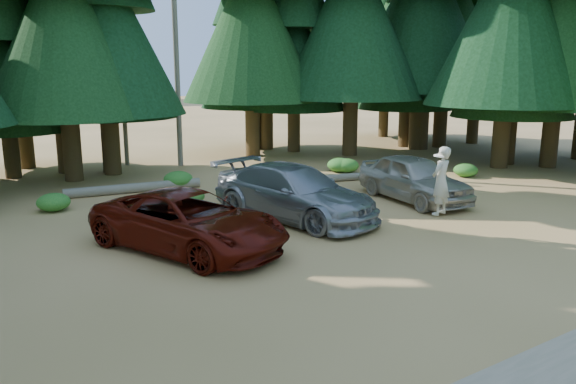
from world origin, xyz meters
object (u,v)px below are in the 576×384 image
object	(u,v)px
silver_minivan_right	(414,178)
log_mid	(275,182)
red_pickup	(189,221)
log_left	(134,188)
frisbee_player	(441,181)
silver_minivan_center	(294,192)
log_right	(345,177)

from	to	relation	value
silver_minivan_right	log_mid	bearing A→B (deg)	125.92
red_pickup	log_left	bearing A→B (deg)	60.93
red_pickup	frisbee_player	distance (m)	6.56
red_pickup	silver_minivan_right	bearing A→B (deg)	-15.80
log_left	red_pickup	bearing A→B (deg)	-90.03
silver_minivan_center	silver_minivan_right	distance (m)	4.63
frisbee_player	log_mid	bearing A→B (deg)	-103.38
log_left	log_mid	distance (m)	5.16
silver_minivan_right	log_right	bearing A→B (deg)	93.88
silver_minivan_right	frisbee_player	size ratio (longest dim) A/B	2.49
silver_minivan_center	log_right	bearing A→B (deg)	23.38
red_pickup	silver_minivan_center	world-z (taller)	silver_minivan_center
log_left	log_right	distance (m)	8.03
frisbee_player	log_left	world-z (taller)	frisbee_player
silver_minivan_center	silver_minivan_right	world-z (taller)	silver_minivan_center
silver_minivan_right	log_mid	world-z (taller)	silver_minivan_right
log_mid	log_right	distance (m)	2.87
silver_minivan_right	frisbee_player	xyz separation A→B (m)	(-2.33, -3.21, 0.69)
silver_minivan_center	silver_minivan_right	size ratio (longest dim) A/B	1.20
silver_minivan_center	log_right	xyz separation A→B (m)	(4.87, 3.65, -0.64)
frisbee_player	log_mid	size ratio (longest dim) A/B	0.55
silver_minivan_center	log_right	distance (m)	6.12
red_pickup	log_mid	world-z (taller)	red_pickup
silver_minivan_center	log_mid	distance (m)	4.94
silver_minivan_center	log_left	size ratio (longest dim) A/B	1.14
frisbee_player	log_right	size ratio (longest dim) A/B	0.40
frisbee_player	log_right	distance (m)	7.66
silver_minivan_center	log_mid	xyz separation A→B (m)	(2.11, 4.42, -0.65)
silver_minivan_center	log_left	distance (m)	6.71
silver_minivan_right	log_mid	size ratio (longest dim) A/B	1.38
red_pickup	silver_minivan_right	xyz separation A→B (m)	(8.38, 0.81, 0.05)
frisbee_player	silver_minivan_right	bearing A→B (deg)	-140.75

